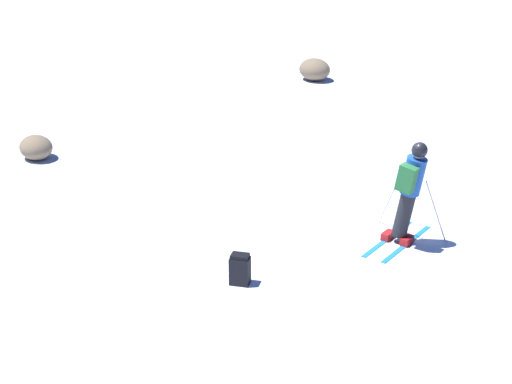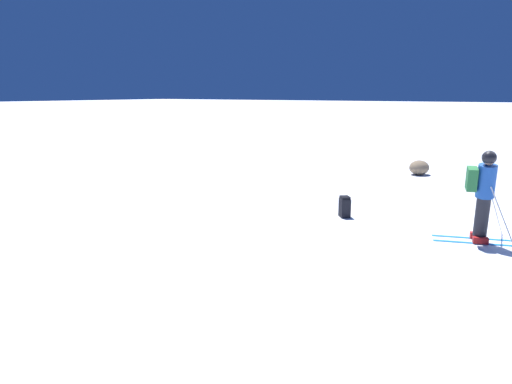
% 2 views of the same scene
% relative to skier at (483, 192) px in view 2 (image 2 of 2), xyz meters
% --- Properties ---
extents(ground_plane, '(300.00, 300.00, 0.00)m').
position_rel_skier_xyz_m(ground_plane, '(1.21, 0.03, -1.04)').
color(ground_plane, white).
extents(skier, '(1.27, 1.79, 1.87)m').
position_rel_skier_xyz_m(skier, '(0.00, 0.00, 0.00)').
color(skier, '#1E7AC6').
rests_on(skier, ground).
extents(spare_backpack, '(0.37, 0.36, 0.50)m').
position_rel_skier_xyz_m(spare_backpack, '(0.56, 3.05, -0.79)').
color(spare_backpack, black).
rests_on(spare_backpack, ground).
extents(exposed_boulder_0, '(0.80, 0.68, 0.52)m').
position_rel_skier_xyz_m(exposed_boulder_0, '(7.77, 3.24, -0.78)').
color(exposed_boulder_0, '#7A664C').
rests_on(exposed_boulder_0, ground).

